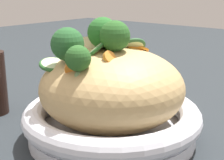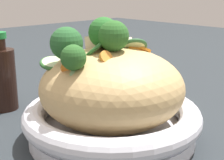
# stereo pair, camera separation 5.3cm
# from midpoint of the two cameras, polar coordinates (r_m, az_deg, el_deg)

# --- Properties ---
(ground_plane) EXTENTS (3.00, 3.00, 0.00)m
(ground_plane) POSITION_cam_midpoint_polar(r_m,az_deg,el_deg) (0.56, 2.72, -9.76)
(ground_plane) COLOR #272D31
(serving_bowl) EXTENTS (0.29, 0.29, 0.06)m
(serving_bowl) POSITION_cam_midpoint_polar(r_m,az_deg,el_deg) (0.55, 2.76, -6.95)
(serving_bowl) COLOR white
(serving_bowl) RESTS_ON ground_plane
(noodle_heap) EXTENTS (0.23, 0.23, 0.13)m
(noodle_heap) POSITION_cam_midpoint_polar(r_m,az_deg,el_deg) (0.53, 2.85, -1.35)
(noodle_heap) COLOR tan
(noodle_heap) RESTS_ON serving_bowl
(broccoli_florets) EXTENTS (0.11, 0.14, 0.07)m
(broccoli_florets) POSITION_cam_midpoint_polar(r_m,az_deg,el_deg) (0.50, -0.52, 6.75)
(broccoli_florets) COLOR #96B36F
(broccoli_florets) RESTS_ON serving_bowl
(carrot_coins) EXTENTS (0.13, 0.16, 0.04)m
(carrot_coins) POSITION_cam_midpoint_polar(r_m,az_deg,el_deg) (0.53, 3.01, 4.58)
(carrot_coins) COLOR orange
(carrot_coins) RESTS_ON serving_bowl
(zucchini_slices) EXTENTS (0.13, 0.16, 0.05)m
(zucchini_slices) POSITION_cam_midpoint_polar(r_m,az_deg,el_deg) (0.52, 0.29, 4.67)
(zucchini_slices) COLOR beige
(zucchini_slices) RESTS_ON serving_bowl
(chicken_chunks) EXTENTS (0.05, 0.11, 0.05)m
(chicken_chunks) POSITION_cam_midpoint_polar(r_m,az_deg,el_deg) (0.57, 3.54, 5.77)
(chicken_chunks) COLOR beige
(chicken_chunks) RESTS_ON serving_bowl
(soy_sauce_bottle) EXTENTS (0.05, 0.05, 0.16)m
(soy_sauce_bottle) POSITION_cam_midpoint_polar(r_m,az_deg,el_deg) (0.69, -16.23, 0.40)
(soy_sauce_bottle) COLOR black
(soy_sauce_bottle) RESTS_ON ground_plane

